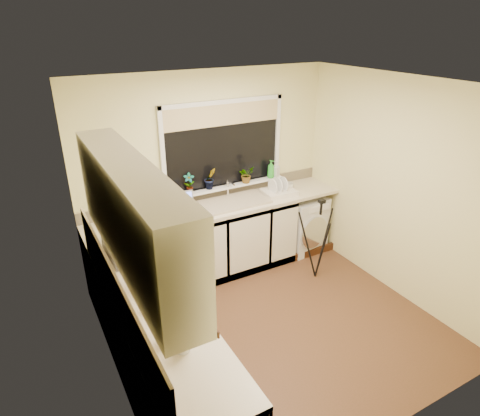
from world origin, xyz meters
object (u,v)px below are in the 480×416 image
laptop (181,209)px  plant_a (189,183)px  kettle (150,276)px  cup_left (167,335)px  soap_bottle_clear (275,169)px  plant_d (246,175)px  dish_rack (279,192)px  glass_jug (182,341)px  steel_jar (150,304)px  cup_back (289,187)px  microwave (126,242)px  soap_bottle_green (271,169)px  plant_b (210,178)px  tripod (318,239)px  washing_machine (301,223)px

laptop → plant_a: bearing=54.5°
kettle → cup_left: (-0.11, -0.68, -0.06)m
soap_bottle_clear → kettle: bearing=-146.8°
kettle → plant_d: (1.72, 1.40, 0.15)m
dish_rack → cup_left: cup_left is taller
dish_rack → plant_d: 0.48m
kettle → cup_left: 0.69m
glass_jug → plant_d: plant_d is taller
steel_jar → cup_back: size_ratio=0.72×
dish_rack → soap_bottle_clear: (0.10, 0.26, 0.22)m
steel_jar → cup_back: 2.79m
microwave → cup_back: size_ratio=3.78×
glass_jug → soap_bottle_green: size_ratio=0.64×
glass_jug → laptop: bearing=68.5°
laptop → soap_bottle_green: 1.36m
cup_back → steel_jar: bearing=-147.5°
laptop → plant_d: bearing=18.2°
dish_rack → plant_b: plant_b is taller
soap_bottle_clear → plant_b: bearing=179.2°
dish_rack → soap_bottle_clear: soap_bottle_clear is taller
glass_jug → plant_b: plant_b is taller
plant_a → plant_b: size_ratio=0.93×
laptop → soap_bottle_green: size_ratio=1.54×
kettle → steel_jar: (-0.10, -0.29, -0.06)m
tripod → microwave: size_ratio=2.06×
microwave → plant_a: (0.99, 0.82, 0.13)m
steel_jar → kettle: bearing=69.9°
steel_jar → plant_a: size_ratio=0.40×
washing_machine → steel_jar: steel_jar is taller
glass_jug → cup_left: bearing=114.0°
kettle → tripod: kettle is taller
tripod → plant_a: bearing=127.7°
soap_bottle_clear → steel_jar: bearing=-143.1°
kettle → microwave: bearing=93.4°
microwave → soap_bottle_green: soap_bottle_green is taller
plant_b → dish_rack: bearing=-18.0°
kettle → plant_b: size_ratio=0.80×
washing_machine → dish_rack: dish_rack is taller
kettle → soap_bottle_clear: (2.17, 1.42, 0.14)m
microwave → cup_left: microwave is taller
dish_rack → steel_jar: 2.61m
glass_jug → plant_a: 2.46m
glass_jug → cup_back: bearing=41.5°
kettle → cup_back: kettle is taller
kettle → plant_a: 1.72m
tripod → soap_bottle_clear: 1.11m
soap_bottle_green → soap_bottle_clear: 0.09m
glass_jug → cup_left: 0.15m
steel_jar → microwave: (0.07, 0.90, 0.09)m
glass_jug → soap_bottle_green: 3.08m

